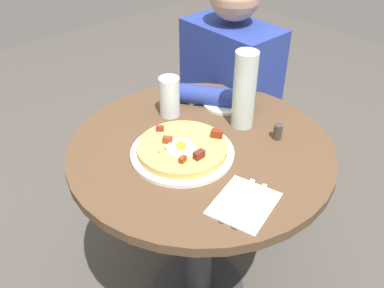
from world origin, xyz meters
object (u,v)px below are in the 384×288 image
at_px(breakfast_pizza, 183,148).
at_px(knife, 238,200).
at_px(pizza_plate, 183,153).
at_px(person_seated, 228,120).
at_px(water_bottle, 244,90).
at_px(pepper_shaker, 278,132).
at_px(bread_plate, 226,102).
at_px(dining_table, 200,188).
at_px(fork, 251,205).
at_px(water_glass, 170,97).
at_px(salt_shaker, 192,97).

bearing_deg(breakfast_pizza, knife, -5.74).
relative_size(pizza_plate, breakfast_pizza, 1.15).
xyz_separation_m(person_seated, water_bottle, (0.30, -0.26, 0.36)).
bearing_deg(pizza_plate, knife, -5.70).
relative_size(water_bottle, pepper_shaker, 5.10).
bearing_deg(bread_plate, dining_table, -62.41).
height_order(fork, water_glass, water_glass).
xyz_separation_m(dining_table, water_glass, (-0.20, 0.04, 0.24)).
bearing_deg(person_seated, water_bottle, -40.70).
bearing_deg(dining_table, fork, -17.46).
relative_size(dining_table, water_glass, 5.96).
bearing_deg(fork, pizza_plate, 70.80).
bearing_deg(breakfast_pizza, water_bottle, 89.39).
relative_size(dining_table, salt_shaker, 14.99).
distance_m(breakfast_pizza, bread_plate, 0.33).
height_order(breakfast_pizza, fork, breakfast_pizza).
bearing_deg(pepper_shaker, dining_table, -123.59).
xyz_separation_m(person_seated, breakfast_pizza, (0.30, -0.51, 0.26)).
bearing_deg(knife, water_bottle, 24.97).
height_order(salt_shaker, pepper_shaker, salt_shaker).
relative_size(bread_plate, knife, 0.94).
distance_m(bread_plate, fork, 0.52).
bearing_deg(salt_shaker, pepper_shaker, 8.98).
relative_size(fork, water_glass, 1.33).
distance_m(person_seated, water_bottle, 0.53).
height_order(knife, salt_shaker, salt_shaker).
relative_size(person_seated, fork, 6.31).
bearing_deg(pizza_plate, breakfast_pizza, 3.76).
height_order(person_seated, knife, person_seated).
distance_m(person_seated, knife, 0.79).
bearing_deg(dining_table, person_seated, 124.13).
xyz_separation_m(fork, salt_shaker, (-0.48, 0.23, 0.02)).
bearing_deg(knife, breakfast_pizza, 67.99).
relative_size(person_seated, water_bottle, 4.50).
bearing_deg(breakfast_pizza, water_glass, 150.27).
distance_m(dining_table, pizza_plate, 0.20).
distance_m(dining_table, person_seated, 0.53).
relative_size(dining_table, fork, 4.49).
height_order(person_seated, bread_plate, person_seated).
distance_m(breakfast_pizza, fork, 0.28).
bearing_deg(fork, knife, 90.00).
distance_m(pizza_plate, bread_plate, 0.33).
xyz_separation_m(pizza_plate, bread_plate, (-0.13, 0.31, -0.00)).
relative_size(breakfast_pizza, pepper_shaker, 5.35).
bearing_deg(person_seated, breakfast_pizza, -59.66).
xyz_separation_m(dining_table, knife, (0.25, -0.10, 0.18)).
distance_m(bread_plate, knife, 0.50).
bearing_deg(breakfast_pizza, person_seated, 120.34).
distance_m(pizza_plate, pepper_shaker, 0.30).
bearing_deg(pepper_shaker, breakfast_pizza, -115.30).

